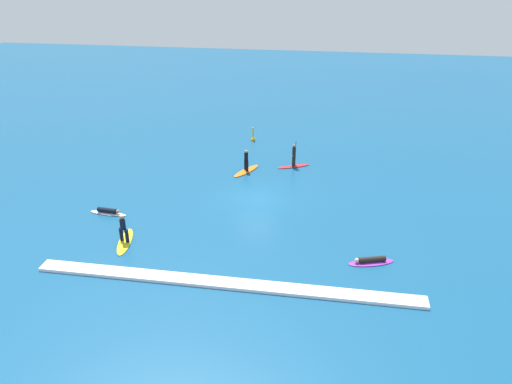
% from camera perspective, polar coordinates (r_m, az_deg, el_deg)
% --- Properties ---
extents(ground_plane, '(120.00, 120.00, 0.00)m').
position_cam_1_polar(ground_plane, '(34.38, -0.00, -0.75)').
color(ground_plane, navy).
rests_on(ground_plane, ground).
extents(surfer_on_purple_board, '(2.68, 1.50, 0.38)m').
position_cam_1_polar(surfer_on_purple_board, '(28.10, 13.21, -7.80)').
color(surfer_on_purple_board, purple).
rests_on(surfer_on_purple_board, ground_plane).
extents(surfer_on_yellow_board, '(1.34, 3.14, 1.77)m').
position_cam_1_polar(surfer_on_yellow_board, '(30.09, -15.08, -4.92)').
color(surfer_on_yellow_board, yellow).
rests_on(surfer_on_yellow_board, ground_plane).
extents(surfer_on_orange_board, '(2.00, 2.98, 1.81)m').
position_cam_1_polar(surfer_on_orange_board, '(38.58, -1.14, 2.94)').
color(surfer_on_orange_board, orange).
rests_on(surfer_on_orange_board, ground_plane).
extents(surfer_on_white_board, '(2.61, 0.78, 0.42)m').
position_cam_1_polar(surfer_on_white_board, '(33.72, -16.82, -2.20)').
color(surfer_on_white_board, white).
rests_on(surfer_on_white_board, ground_plane).
extents(surfer_on_red_board, '(2.64, 1.64, 2.15)m').
position_cam_1_polar(surfer_on_red_board, '(39.53, 4.42, 3.66)').
color(surfer_on_red_board, red).
rests_on(surfer_on_red_board, ground_plane).
extents(marker_buoy, '(0.39, 0.39, 1.35)m').
position_cam_1_polar(marker_buoy, '(45.34, -0.35, 6.28)').
color(marker_buoy, yellow).
rests_on(marker_buoy, ground_plane).
extents(wave_crest, '(20.33, 0.90, 0.18)m').
position_cam_1_polar(wave_crest, '(25.82, -3.66, -10.53)').
color(wave_crest, white).
rests_on(wave_crest, ground_plane).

